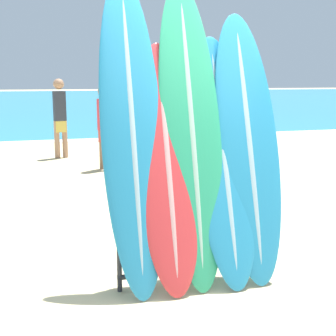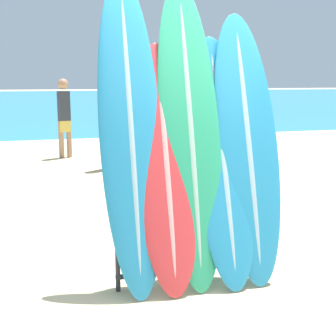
{
  "view_description": "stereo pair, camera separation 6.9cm",
  "coord_description": "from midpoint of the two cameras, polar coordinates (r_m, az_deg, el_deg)",
  "views": [
    {
      "loc": [
        -1.68,
        -3.25,
        1.74
      ],
      "look_at": [
        -0.33,
        1.15,
        0.86
      ],
      "focal_mm": 50.0,
      "sensor_mm": 36.0,
      "label": 1
    },
    {
      "loc": [
        -1.61,
        -3.27,
        1.74
      ],
      "look_at": [
        -0.33,
        1.15,
        0.86
      ],
      "focal_mm": 50.0,
      "sensor_mm": 36.0,
      "label": 2
    }
  ],
  "objects": [
    {
      "name": "surfboard_slot_2",
      "position": [
        3.94,
        2.34,
        4.2
      ],
      "size": [
        0.54,
        0.77,
        2.58
      ],
      "color": "#289E70",
      "rests_on": "ground_plane"
    },
    {
      "name": "person_far_left",
      "position": [
        9.1,
        -7.99,
        5.29
      ],
      "size": [
        0.25,
        0.28,
        1.62
      ],
      "rotation": [
        0.0,
        0.0,
        2.14
      ],
      "color": "#846047",
      "rests_on": "ground_plane"
    },
    {
      "name": "surfboard_slot_0",
      "position": [
        3.81,
        -4.91,
        4.15
      ],
      "size": [
        0.52,
        0.76,
        2.6
      ],
      "color": "teal",
      "rests_on": "ground_plane"
    },
    {
      "name": "person_mid_beach",
      "position": [
        10.68,
        -13.22,
        6.29
      ],
      "size": [
        0.29,
        0.23,
        1.75
      ],
      "rotation": [
        0.0,
        0.0,
        0.21
      ],
      "color": "#A87A5B",
      "rests_on": "ground_plane"
    },
    {
      "name": "ocean_water",
      "position": [
        42.92,
        -14.98,
        8.1
      ],
      "size": [
        120.0,
        60.0,
        0.01
      ],
      "color": "teal",
      "rests_on": "ground_plane"
    },
    {
      "name": "surfboard_slot_4",
      "position": [
        4.14,
        9.28,
        2.68
      ],
      "size": [
        0.58,
        0.77,
        2.33
      ],
      "color": "teal",
      "rests_on": "ground_plane"
    },
    {
      "name": "surfboard_slot_3",
      "position": [
        4.04,
        6.3,
        1.08
      ],
      "size": [
        0.55,
        0.79,
        2.12
      ],
      "color": "teal",
      "rests_on": "ground_plane"
    },
    {
      "name": "surfboard_slot_1",
      "position": [
        3.85,
        -0.61,
        0.11
      ],
      "size": [
        0.54,
        0.7,
        2.05
      ],
      "color": "red",
      "rests_on": "ground_plane"
    },
    {
      "name": "person_near_water",
      "position": [
        8.4,
        -0.8,
        4.82
      ],
      "size": [
        0.27,
        0.27,
        1.59
      ],
      "rotation": [
        0.0,
        0.0,
        5.5
      ],
      "color": "beige",
      "rests_on": "ground_plane"
    },
    {
      "name": "surfboard_rack",
      "position": [
        4.04,
        2.86,
        -7.74
      ],
      "size": [
        1.37,
        0.04,
        0.84
      ],
      "color": "#28282D",
      "rests_on": "ground_plane"
    },
    {
      "name": "ground_plane",
      "position": [
        4.04,
        9.1,
        -14.85
      ],
      "size": [
        160.0,
        160.0,
        0.0
      ],
      "primitive_type": "plane",
      "color": "beige"
    }
  ]
}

